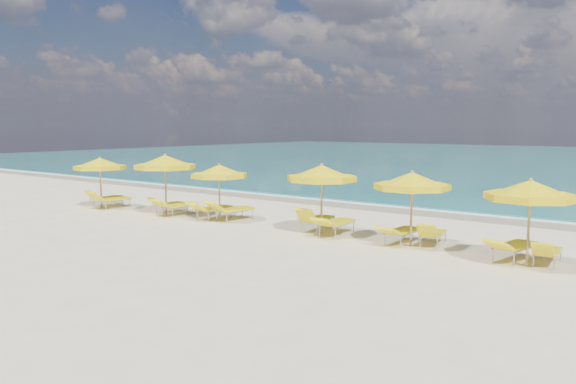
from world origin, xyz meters
The scene contains 23 objects.
ground_plane centered at (0.00, 0.00, 0.00)m, with size 120.00×120.00×0.00m, color beige.
ocean centered at (0.00, 48.00, 0.00)m, with size 120.00×80.00×0.30m, color #126866.
wet_sand_band centered at (0.00, 7.40, 0.00)m, with size 120.00×2.60×0.01m, color tan.
foam_line centered at (0.00, 8.20, 0.00)m, with size 120.00×1.20×0.03m, color white.
whitecap_near centered at (-6.00, 17.00, 0.00)m, with size 14.00×0.36×0.05m, color white.
umbrella_2 centered at (-9.15, -0.29, 1.97)m, with size 2.72×2.72×2.31m.
umbrella_3 centered at (-5.28, 0.13, 2.17)m, with size 2.90×2.90×2.54m.
umbrella_4 centered at (-2.56, 0.46, 1.90)m, with size 2.59×2.59×2.23m.
umbrella_5 centered at (2.16, 0.52, 2.06)m, with size 3.14×3.14×2.42m.
umbrella_6 centered at (5.42, 0.55, 2.00)m, with size 2.98×2.98×2.34m.
umbrella_7 centered at (8.93, 0.07, 2.00)m, with size 2.75×2.75×2.35m.
lounger_2_left centered at (-9.53, 0.30, 0.22)m, with size 0.71×1.81×0.81m.
lounger_2_right centered at (-8.67, -0.02, 0.24)m, with size 0.69×1.95×0.85m.
lounger_3_left centered at (-5.76, 0.72, 0.21)m, with size 0.58×1.68×0.74m.
lounger_3_right centered at (-4.81, 0.41, 0.24)m, with size 0.74×2.03×0.78m.
lounger_4_left centered at (-3.05, 0.61, 0.24)m, with size 0.71×2.05×0.79m.
lounger_4_right centered at (-2.18, 0.86, 0.25)m, with size 0.93×2.09×0.85m.
lounger_5_left centered at (1.70, 0.94, 0.25)m, with size 0.90×1.98×0.96m.
lounger_5_right centered at (2.62, 0.73, 0.24)m, with size 0.79×2.11×0.76m.
lounger_6_left centered at (5.00, 0.80, 0.23)m, with size 0.74×1.99×0.70m.
lounger_6_right centered at (5.90, 1.12, 0.21)m, with size 0.82×1.75×0.82m.
lounger_7_left centered at (8.46, 0.56, 0.24)m, with size 1.03×2.12×0.76m.
lounger_7_right centered at (9.30, 0.63, 0.20)m, with size 0.62×1.64×0.76m.
Camera 1 is at (12.53, -15.25, 3.70)m, focal length 35.00 mm.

